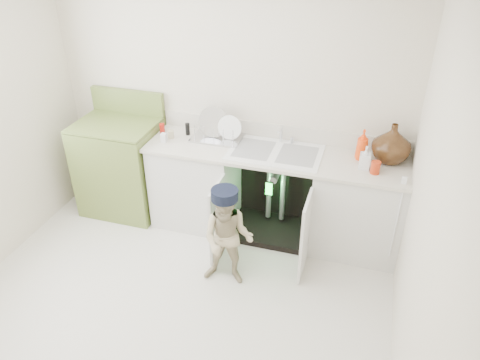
% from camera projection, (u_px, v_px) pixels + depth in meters
% --- Properties ---
extents(ground, '(3.50, 3.50, 0.00)m').
position_uv_depth(ground, '(174.00, 303.00, 3.91)').
color(ground, beige).
rests_on(ground, ground).
extents(room_shell, '(6.00, 5.50, 1.26)m').
position_uv_depth(room_shell, '(161.00, 174.00, 3.26)').
color(room_shell, beige).
rests_on(room_shell, ground).
extents(counter_run, '(2.44, 1.02, 1.25)m').
position_uv_depth(counter_run, '(278.00, 191.00, 4.51)').
color(counter_run, silver).
rests_on(counter_run, ground).
extents(avocado_stove, '(0.80, 0.65, 1.24)m').
position_uv_depth(avocado_stove, '(122.00, 165.00, 4.88)').
color(avocado_stove, olive).
rests_on(avocado_stove, ground).
extents(repair_worker, '(0.51, 0.66, 0.93)m').
position_uv_depth(repair_worker, '(228.00, 237.00, 3.91)').
color(repair_worker, '#C4B58D').
rests_on(repair_worker, ground).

